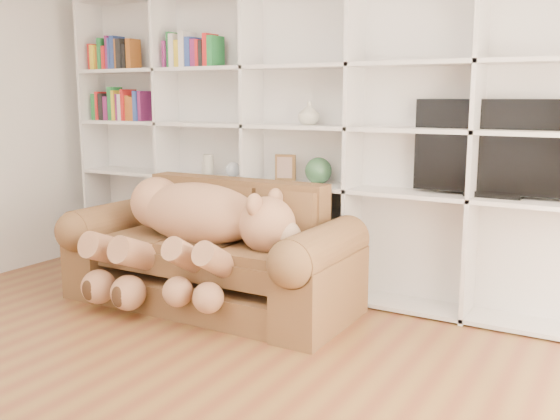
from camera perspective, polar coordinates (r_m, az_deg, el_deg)
The scene contains 13 objects.
floor at distance 3.35m, azimuth -18.04°, elevation -17.32°, with size 5.00×5.00×0.00m, color brown.
wall_back at distance 4.99m, azimuth 3.00°, elevation 8.28°, with size 5.00×0.02×2.70m, color white.
bookshelf at distance 4.99m, azimuth -0.21°, elevation 7.78°, with size 4.43×0.35×2.40m.
sofa at distance 4.66m, azimuth -6.18°, elevation -4.48°, with size 2.15×0.93×0.90m.
teddy_bear at distance 4.48m, azimuth -8.09°, elevation -1.51°, with size 1.49×0.85×0.87m.
throw_pillow at distance 5.01m, azimuth -9.78°, elevation -0.04°, with size 0.36×0.12×0.36m, color #5B0F10.
tv at distance 4.39m, azimuth 19.21°, elevation 5.28°, with size 1.10×0.18×0.65m.
picture_frame at distance 4.91m, azimuth 0.49°, elevation 3.91°, with size 0.16×0.03×0.21m, color brown.
green_vase at distance 4.78m, azimuth 3.53°, elevation 3.59°, with size 0.21×0.21×0.21m, color #2C5635.
figurine_tall at distance 5.32m, azimuth -6.57°, elevation 4.09°, with size 0.09×0.09×0.18m, color beige.
figurine_short at distance 5.34m, azimuth -6.80°, elevation 3.80°, with size 0.07×0.07×0.12m, color beige.
snow_globe at distance 5.18m, azimuth -4.31°, elevation 3.71°, with size 0.13×0.13×0.13m, color silver.
shelf_vase at distance 4.78m, azimuth 2.66°, elevation 8.82°, with size 0.17×0.17×0.17m, color beige.
Camera 1 is at (2.26, -1.94, 1.53)m, focal length 40.00 mm.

